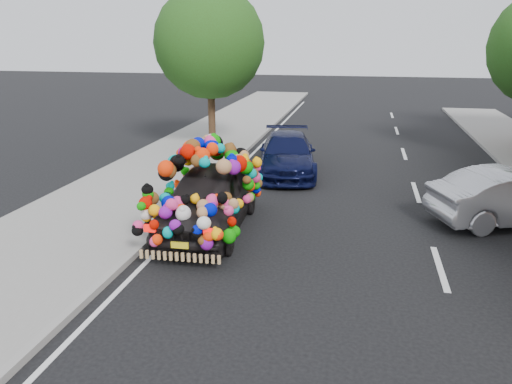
# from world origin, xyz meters

# --- Properties ---
(ground) EXTENTS (100.00, 100.00, 0.00)m
(ground) POSITION_xyz_m (0.00, 0.00, 0.00)
(ground) COLOR black
(ground) RESTS_ON ground
(sidewalk) EXTENTS (4.00, 60.00, 0.12)m
(sidewalk) POSITION_xyz_m (-4.30, 0.00, 0.06)
(sidewalk) COLOR gray
(sidewalk) RESTS_ON ground
(kerb) EXTENTS (0.15, 60.00, 0.13)m
(kerb) POSITION_xyz_m (-2.35, 0.00, 0.07)
(kerb) COLOR gray
(kerb) RESTS_ON ground
(lane_markings) EXTENTS (6.00, 50.00, 0.01)m
(lane_markings) POSITION_xyz_m (3.60, 0.00, 0.01)
(lane_markings) COLOR silver
(lane_markings) RESTS_ON ground
(tree_near_sidewalk) EXTENTS (4.20, 4.20, 6.13)m
(tree_near_sidewalk) POSITION_xyz_m (-3.80, 9.50, 4.02)
(tree_near_sidewalk) COLOR #332114
(tree_near_sidewalk) RESTS_ON ground
(plush_art_car) EXTENTS (2.24, 4.50, 2.09)m
(plush_art_car) POSITION_xyz_m (-1.33, 1.08, 1.07)
(plush_art_car) COLOR black
(plush_art_car) RESTS_ON ground
(navy_sedan) EXTENTS (2.42, 4.53, 1.25)m
(navy_sedan) POSITION_xyz_m (-0.33, 6.35, 0.62)
(navy_sedan) COLOR black
(navy_sedan) RESTS_ON ground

